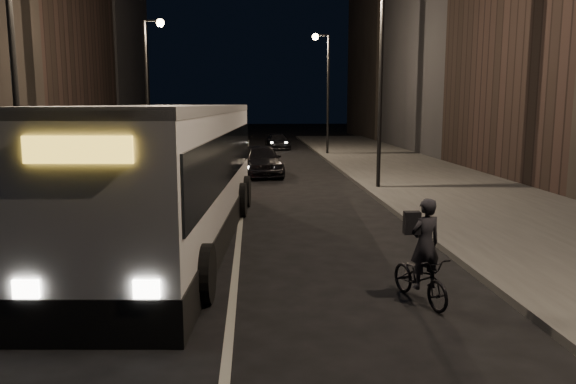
{
  "coord_description": "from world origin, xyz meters",
  "views": [
    {
      "loc": [
        0.4,
        -10.85,
        3.59
      ],
      "look_at": [
        1.23,
        2.35,
        1.5
      ],
      "focal_mm": 35.0,
      "sensor_mm": 36.0,
      "label": 1
    }
  ],
  "objects": [
    {
      "name": "ground",
      "position": [
        0.0,
        0.0,
        0.0
      ],
      "size": [
        180.0,
        180.0,
        0.0
      ],
      "primitive_type": "plane",
      "color": "black",
      "rests_on": "ground"
    },
    {
      "name": "sidewalk_right",
      "position": [
        8.5,
        14.0,
        0.08
      ],
      "size": [
        7.0,
        70.0,
        0.16
      ],
      "primitive_type": "cube",
      "color": "#3D3D3B",
      "rests_on": "ground"
    },
    {
      "name": "sidewalk_left",
      "position": [
        -8.5,
        14.0,
        0.08
      ],
      "size": [
        7.0,
        70.0,
        0.16
      ],
      "primitive_type": "cube",
      "color": "#3D3D3B",
      "rests_on": "ground"
    },
    {
      "name": "building_row_right",
      "position": [
        16.0,
        27.5,
        10.5
      ],
      "size": [
        8.0,
        61.0,
        21.0
      ],
      "primitive_type": "cube",
      "color": "black",
      "rests_on": "ground"
    },
    {
      "name": "streetlight_right_mid",
      "position": [
        5.33,
        12.0,
        5.36
      ],
      "size": [
        1.2,
        0.44,
        8.12
      ],
      "color": "black",
      "rests_on": "sidewalk_right"
    },
    {
      "name": "streetlight_right_far",
      "position": [
        5.33,
        28.0,
        5.36
      ],
      "size": [
        1.2,
        0.44,
        8.12
      ],
      "color": "black",
      "rests_on": "sidewalk_right"
    },
    {
      "name": "streetlight_left_near",
      "position": [
        -5.33,
        4.0,
        5.36
      ],
      "size": [
        1.2,
        0.44,
        8.12
      ],
      "color": "black",
      "rests_on": "sidewalk_left"
    },
    {
      "name": "streetlight_left_far",
      "position": [
        -5.33,
        22.0,
        5.36
      ],
      "size": [
        1.2,
        0.44,
        8.12
      ],
      "color": "black",
      "rests_on": "sidewalk_left"
    },
    {
      "name": "city_bus",
      "position": [
        -1.6,
        3.68,
        1.93
      ],
      "size": [
        3.76,
        13.31,
        3.54
      ],
      "rotation": [
        0.0,
        0.0,
        -0.07
      ],
      "color": "silver",
      "rests_on": "ground"
    },
    {
      "name": "cyclist_on_bicycle",
      "position": [
        3.42,
        -1.25,
        0.65
      ],
      "size": [
        1.05,
        1.8,
        1.96
      ],
      "rotation": [
        0.0,
        0.0,
        0.29
      ],
      "color": "black",
      "rests_on": "ground"
    },
    {
      "name": "car_near",
      "position": [
        0.8,
        17.17,
        0.79
      ],
      "size": [
        2.4,
        4.82,
        1.58
      ],
      "primitive_type": "imported",
      "rotation": [
        0.0,
        0.0,
        0.12
      ],
      "color": "black",
      "rests_on": "ground"
    },
    {
      "name": "car_mid",
      "position": [
        -2.9,
        28.8,
        0.75
      ],
      "size": [
        1.89,
        4.62,
        1.49
      ],
      "primitive_type": "imported",
      "rotation": [
        0.0,
        0.0,
        3.07
      ],
      "color": "#3A393C",
      "rests_on": "ground"
    },
    {
      "name": "car_far",
      "position": [
        2.4,
        33.96,
        0.59
      ],
      "size": [
        2.09,
        4.23,
        1.18
      ],
      "primitive_type": "imported",
      "rotation": [
        0.0,
        0.0,
        0.11
      ],
      "color": "black",
      "rests_on": "ground"
    }
  ]
}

